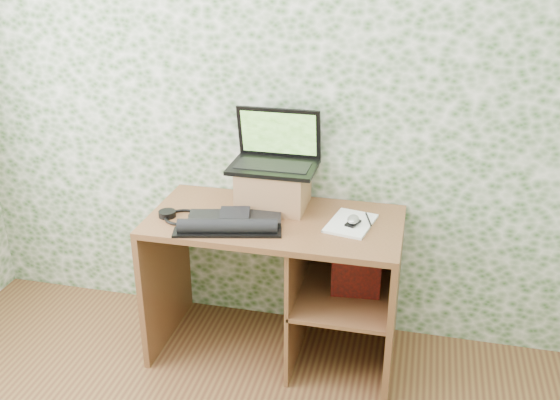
% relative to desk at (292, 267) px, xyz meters
% --- Properties ---
extents(wall_back, '(3.50, 0.00, 3.50)m').
position_rel_desk_xyz_m(wall_back, '(-0.08, 0.28, 0.82)').
color(wall_back, white).
rests_on(wall_back, ground).
extents(desk, '(1.20, 0.60, 0.75)m').
position_rel_desk_xyz_m(desk, '(0.00, 0.00, 0.00)').
color(desk, brown).
rests_on(desk, floor).
extents(riser, '(0.33, 0.27, 0.20)m').
position_rel_desk_xyz_m(riser, '(-0.12, 0.12, 0.37)').
color(riser, '#936642').
rests_on(riser, desk).
extents(laptop, '(0.41, 0.29, 0.28)m').
position_rel_desk_xyz_m(laptop, '(-0.12, 0.16, 0.53)').
color(laptop, black).
rests_on(laptop, riser).
extents(keyboard, '(0.50, 0.35, 0.07)m').
position_rel_desk_xyz_m(keyboard, '(-0.25, -0.16, 0.29)').
color(keyboard, black).
rests_on(keyboard, desk).
extents(headphones, '(0.24, 0.18, 0.03)m').
position_rel_desk_xyz_m(headphones, '(-0.51, -0.13, 0.28)').
color(headphones, black).
rests_on(headphones, desk).
extents(notepad, '(0.24, 0.30, 0.01)m').
position_rel_desk_xyz_m(notepad, '(0.28, -0.01, 0.28)').
color(notepad, white).
rests_on(notepad, desk).
extents(mouse, '(0.08, 0.10, 0.03)m').
position_rel_desk_xyz_m(mouse, '(0.29, -0.03, 0.30)').
color(mouse, '#B1B1B3').
rests_on(mouse, notepad).
extents(pen, '(0.05, 0.13, 0.01)m').
position_rel_desk_xyz_m(pen, '(0.36, 0.03, 0.29)').
color(pen, black).
rests_on(pen, notepad).
extents(red_box, '(0.24, 0.09, 0.28)m').
position_rel_desk_xyz_m(red_box, '(0.32, -0.03, 0.05)').
color(red_box, maroon).
rests_on(red_box, desk).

